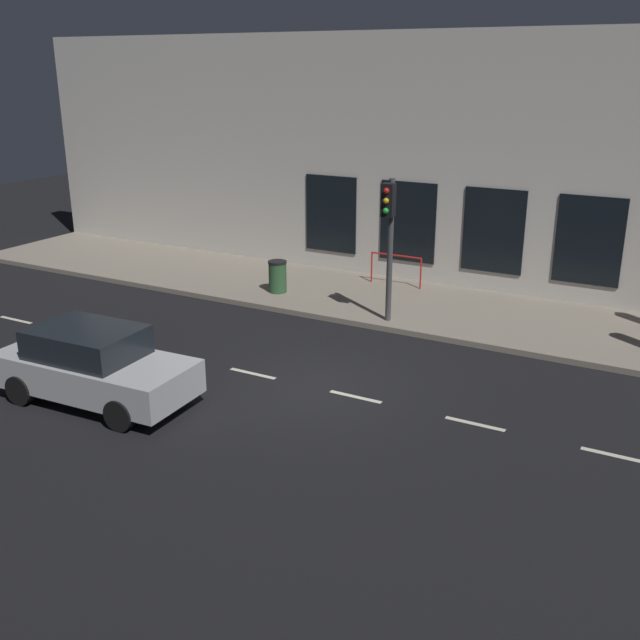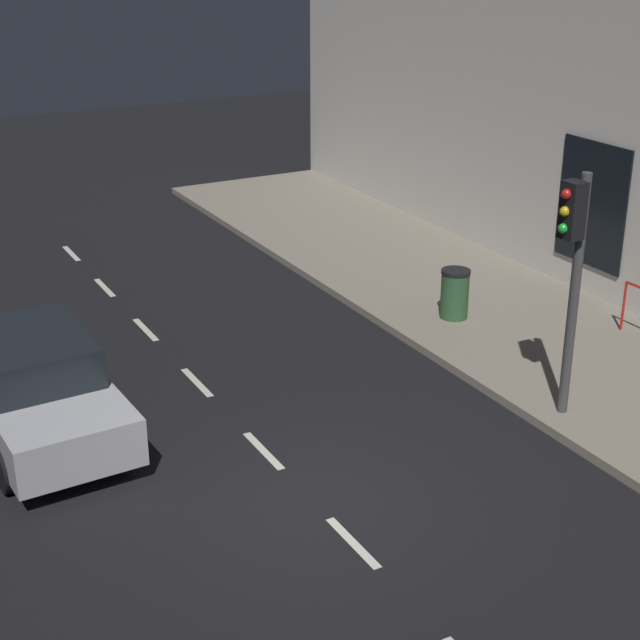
# 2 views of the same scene
# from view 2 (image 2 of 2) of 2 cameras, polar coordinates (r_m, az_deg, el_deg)

# --- Properties ---
(ground_plane) EXTENTS (60.00, 60.00, 0.00)m
(ground_plane) POSITION_cam_2_polar(r_m,az_deg,el_deg) (13.24, -0.29, -10.72)
(ground_plane) COLOR black
(lane_centre_line) EXTENTS (0.12, 27.20, 0.01)m
(lane_centre_line) POSITION_cam_2_polar(r_m,az_deg,el_deg) (12.52, 1.94, -12.90)
(lane_centre_line) COLOR beige
(lane_centre_line) RESTS_ON ground
(traffic_light) EXTENTS (0.50, 0.32, 3.79)m
(traffic_light) POSITION_cam_2_polar(r_m,az_deg,el_deg) (14.62, 14.60, 3.58)
(traffic_light) COLOR #424244
(traffic_light) RESTS_ON sidewalk
(parked_car_1) EXTENTS (2.03, 4.28, 1.58)m
(parked_car_1) POSITION_cam_2_polar(r_m,az_deg,el_deg) (15.12, -16.29, -3.79)
(parked_car_1) COLOR #B7B7BC
(parked_car_1) RESTS_ON ground
(trash_bin) EXTENTS (0.56, 0.56, 0.96)m
(trash_bin) POSITION_cam_2_polar(r_m,az_deg,el_deg) (18.72, 7.90, 1.54)
(trash_bin) COLOR #2D5633
(trash_bin) RESTS_ON sidewalk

